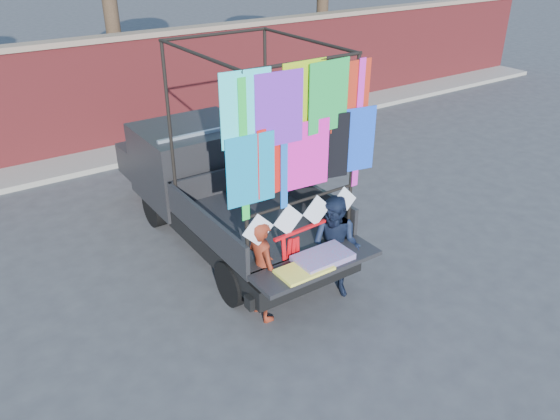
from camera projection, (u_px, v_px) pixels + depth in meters
ground at (260, 293)px, 8.00m from camera, size 90.00×90.00×0.00m
brick_wall at (96, 95)px, 12.51m from camera, size 30.00×0.45×2.61m
curb at (114, 156)px, 12.58m from camera, size 30.00×1.20×0.12m
pickup_truck at (210, 182)px, 9.38m from camera, size 2.16×5.44×3.42m
woman at (262, 270)px, 7.21m from camera, size 0.36×0.55×1.50m
man at (335, 247)px, 7.67m from camera, size 0.87×0.94×1.54m
streamer_bundle at (295, 244)px, 7.26m from camera, size 0.87×0.09×0.60m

